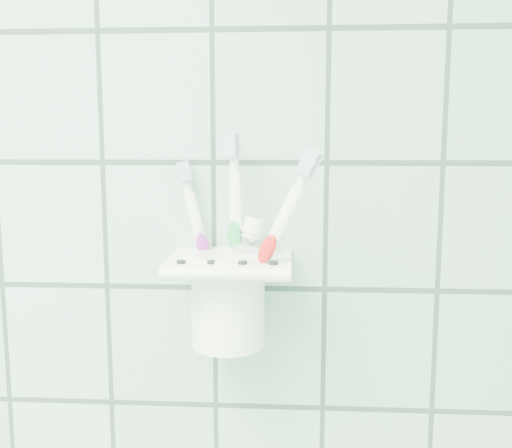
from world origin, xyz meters
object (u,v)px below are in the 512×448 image
(cup, at_px, (228,296))
(toothpaste_tube, at_px, (230,269))
(toothbrush_blue, at_px, (239,238))
(holder_bracket, at_px, (231,265))
(toothbrush_orange, at_px, (223,238))
(toothbrush_pink, at_px, (222,246))

(cup, xyz_separation_m, toothpaste_tube, (0.00, -0.01, 0.03))
(toothbrush_blue, height_order, toothpaste_tube, toothbrush_blue)
(holder_bracket, xyz_separation_m, cup, (-0.00, 0.00, -0.03))
(toothpaste_tube, bearing_deg, toothbrush_blue, 3.29)
(toothbrush_blue, distance_m, toothbrush_orange, 0.02)
(holder_bracket, distance_m, toothpaste_tube, 0.00)
(toothbrush_orange, bearing_deg, holder_bracket, 92.39)
(toothbrush_blue, bearing_deg, holder_bracket, -176.25)
(cup, bearing_deg, toothbrush_pink, 116.70)
(cup, distance_m, toothpaste_tube, 0.03)
(toothbrush_pink, distance_m, toothbrush_orange, 0.04)
(holder_bracket, bearing_deg, toothbrush_pink, 120.36)
(cup, height_order, toothpaste_tube, toothpaste_tube)
(cup, bearing_deg, holder_bracket, -48.62)
(toothbrush_pink, xyz_separation_m, toothbrush_blue, (0.02, -0.02, 0.01))
(toothbrush_blue, xyz_separation_m, toothbrush_orange, (-0.02, -0.01, 0.00))
(holder_bracket, distance_m, cup, 0.04)
(toothbrush_pink, relative_size, toothbrush_blue, 0.88)
(cup, xyz_separation_m, toothbrush_pink, (-0.01, 0.01, 0.05))
(holder_bracket, distance_m, toothbrush_blue, 0.03)
(holder_bracket, bearing_deg, cup, 131.38)
(toothbrush_orange, distance_m, toothpaste_tube, 0.04)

